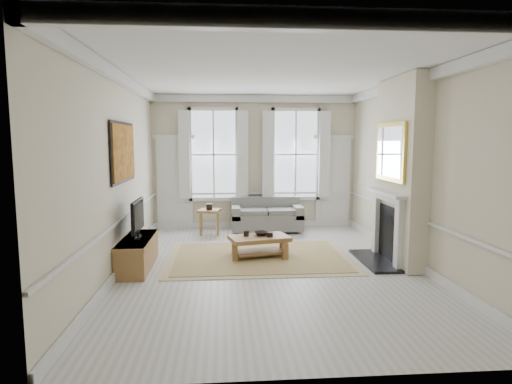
{
  "coord_description": "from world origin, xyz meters",
  "views": [
    {
      "loc": [
        -0.82,
        -7.38,
        2.25
      ],
      "look_at": [
        -0.18,
        0.93,
        1.25
      ],
      "focal_mm": 30.0,
      "sensor_mm": 36.0,
      "label": 1
    }
  ],
  "objects": [
    {
      "name": "floor",
      "position": [
        0.0,
        0.0,
        0.0
      ],
      "size": [
        7.2,
        7.2,
        0.0
      ],
      "primitive_type": "plane",
      "color": "#B7B5AD",
      "rests_on": "ground"
    },
    {
      "name": "ceiling",
      "position": [
        0.0,
        0.0,
        3.4
      ],
      "size": [
        7.2,
        7.2,
        0.0
      ],
      "primitive_type": "plane",
      "rotation": [
        3.14,
        0.0,
        0.0
      ],
      "color": "white",
      "rests_on": "back_wall"
    },
    {
      "name": "back_wall",
      "position": [
        0.0,
        3.6,
        1.7
      ],
      "size": [
        5.2,
        0.0,
        5.2
      ],
      "primitive_type": "plane",
      "rotation": [
        1.57,
        0.0,
        0.0
      ],
      "color": "beige",
      "rests_on": "floor"
    },
    {
      "name": "left_wall",
      "position": [
        -2.6,
        0.0,
        1.7
      ],
      "size": [
        0.0,
        7.2,
        7.2
      ],
      "primitive_type": "plane",
      "rotation": [
        1.57,
        0.0,
        1.57
      ],
      "color": "beige",
      "rests_on": "floor"
    },
    {
      "name": "right_wall",
      "position": [
        2.6,
        0.0,
        1.7
      ],
      "size": [
        0.0,
        7.2,
        7.2
      ],
      "primitive_type": "plane",
      "rotation": [
        1.57,
        0.0,
        -1.57
      ],
      "color": "beige",
      "rests_on": "floor"
    },
    {
      "name": "window_left",
      "position": [
        -1.05,
        3.55,
        1.9
      ],
      "size": [
        1.26,
        0.2,
        2.2
      ],
      "primitive_type": null,
      "color": "#B2BCC6",
      "rests_on": "back_wall"
    },
    {
      "name": "window_right",
      "position": [
        1.05,
        3.55,
        1.9
      ],
      "size": [
        1.26,
        0.2,
        2.2
      ],
      "primitive_type": null,
      "color": "#B2BCC6",
      "rests_on": "back_wall"
    },
    {
      "name": "door_left",
      "position": [
        -2.05,
        3.56,
        1.15
      ],
      "size": [
        0.9,
        0.08,
        2.3
      ],
      "primitive_type": "cube",
      "color": "silver",
      "rests_on": "floor"
    },
    {
      "name": "door_right",
      "position": [
        2.05,
        3.56,
        1.15
      ],
      "size": [
        0.9,
        0.08,
        2.3
      ],
      "primitive_type": "cube",
      "color": "silver",
      "rests_on": "floor"
    },
    {
      "name": "painting",
      "position": [
        -2.56,
        0.3,
        2.05
      ],
      "size": [
        0.05,
        1.66,
        1.06
      ],
      "primitive_type": "cube",
      "color": "#C18D21",
      "rests_on": "left_wall"
    },
    {
      "name": "chimney_breast",
      "position": [
        2.43,
        0.2,
        1.7
      ],
      "size": [
        0.35,
        1.7,
        3.38
      ],
      "primitive_type": "cube",
      "color": "beige",
      "rests_on": "floor"
    },
    {
      "name": "hearth",
      "position": [
        2.0,
        0.2,
        0.03
      ],
      "size": [
        0.55,
        1.5,
        0.05
      ],
      "primitive_type": "cube",
      "color": "black",
      "rests_on": "floor"
    },
    {
      "name": "fireplace",
      "position": [
        2.2,
        0.2,
        0.73
      ],
      "size": [
        0.21,
        1.45,
        1.33
      ],
      "color": "silver",
      "rests_on": "floor"
    },
    {
      "name": "mirror",
      "position": [
        2.21,
        0.2,
        2.05
      ],
      "size": [
        0.06,
        1.26,
        1.06
      ],
      "primitive_type": "cube",
      "color": "gold",
      "rests_on": "chimney_breast"
    },
    {
      "name": "sofa",
      "position": [
        0.26,
        3.11,
        0.35
      ],
      "size": [
        1.74,
        0.85,
        0.83
      ],
      "color": "slate",
      "rests_on": "floor"
    },
    {
      "name": "side_table",
      "position": [
        -1.16,
        2.89,
        0.49
      ],
      "size": [
        0.59,
        0.59,
        0.6
      ],
      "rotation": [
        0.0,
        0.0,
        -0.24
      ],
      "color": "olive",
      "rests_on": "floor"
    },
    {
      "name": "rug",
      "position": [
        -0.13,
        0.67,
        0.01
      ],
      "size": [
        3.5,
        2.6,
        0.02
      ],
      "primitive_type": "cube",
      "color": "#A28B53",
      "rests_on": "floor"
    },
    {
      "name": "coffee_table",
      "position": [
        -0.13,
        0.67,
        0.34
      ],
      "size": [
        1.24,
        0.9,
        0.42
      ],
      "rotation": [
        0.0,
        0.0,
        0.24
      ],
      "color": "olive",
      "rests_on": "rug"
    },
    {
      "name": "ceramic_pot_a",
      "position": [
        -0.38,
        0.72,
        0.47
      ],
      "size": [
        0.1,
        0.1,
        0.1
      ],
      "primitive_type": "cylinder",
      "color": "black",
      "rests_on": "coffee_table"
    },
    {
      "name": "ceramic_pot_b",
      "position": [
        0.07,
        0.62,
        0.46
      ],
      "size": [
        0.12,
        0.12,
        0.09
      ],
      "primitive_type": "cylinder",
      "color": "black",
      "rests_on": "coffee_table"
    },
    {
      "name": "bowl",
      "position": [
        -0.08,
        0.77,
        0.45
      ],
      "size": [
        0.37,
        0.37,
        0.07
      ],
      "primitive_type": "imported",
      "rotation": [
        0.0,
        0.0,
        0.42
      ],
      "color": "black",
      "rests_on": "coffee_table"
    },
    {
      "name": "tv_stand",
      "position": [
        -2.34,
        0.14,
        0.27
      ],
      "size": [
        0.49,
        1.53,
        0.55
      ],
      "primitive_type": "cube",
      "color": "olive",
      "rests_on": "floor"
    },
    {
      "name": "tv",
      "position": [
        -2.32,
        0.14,
        0.94
      ],
      "size": [
        0.08,
        0.9,
        0.68
      ],
      "color": "black",
      "rests_on": "tv_stand"
    }
  ]
}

